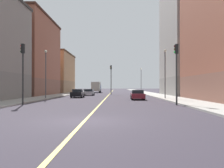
{
  "coord_description": "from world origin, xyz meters",
  "views": [
    {
      "loc": [
        1.63,
        -12.47,
        1.76
      ],
      "look_at": [
        0.68,
        38.83,
        2.29
      ],
      "focal_mm": 39.22,
      "sensor_mm": 36.0,
      "label": 1
    }
  ],
  "objects_px": {
    "building_left_mid": "(194,34)",
    "traffic_light_median_far": "(111,76)",
    "car_silver": "(89,92)",
    "box_truck": "(96,87)",
    "car_maroon": "(137,95)",
    "street_lamp_left_near": "(165,68)",
    "street_lamp_right_near": "(46,69)",
    "car_black": "(78,93)",
    "traffic_light_left_near": "(176,66)",
    "building_right_midblock": "(24,56)",
    "building_right_distant": "(52,73)",
    "street_lamp_left_far": "(141,78)",
    "traffic_light_right_near": "(23,65)"
  },
  "relations": [
    {
      "from": "car_black",
      "to": "building_left_mid",
      "type": "bearing_deg",
      "value": 22.87
    },
    {
      "from": "car_silver",
      "to": "car_black",
      "type": "bearing_deg",
      "value": -94.71
    },
    {
      "from": "building_right_distant",
      "to": "street_lamp_left_near",
      "type": "bearing_deg",
      "value": -54.67
    },
    {
      "from": "building_right_midblock",
      "to": "traffic_light_median_far",
      "type": "xyz_separation_m",
      "value": [
        17.19,
        5.05,
        -3.64
      ]
    },
    {
      "from": "street_lamp_left_near",
      "to": "traffic_light_right_near",
      "type": "bearing_deg",
      "value": -146.05
    },
    {
      "from": "building_right_distant",
      "to": "car_silver",
      "type": "distance_m",
      "value": 24.81
    },
    {
      "from": "car_maroon",
      "to": "car_silver",
      "type": "xyz_separation_m",
      "value": [
        -8.3,
        15.26,
        -0.02
      ]
    },
    {
      "from": "traffic_light_left_near",
      "to": "street_lamp_left_near",
      "type": "relative_size",
      "value": 0.86
    },
    {
      "from": "street_lamp_right_near",
      "to": "car_black",
      "type": "bearing_deg",
      "value": 54.25
    },
    {
      "from": "traffic_light_right_near",
      "to": "car_maroon",
      "type": "bearing_deg",
      "value": 40.22
    },
    {
      "from": "box_truck",
      "to": "building_left_mid",
      "type": "bearing_deg",
      "value": -47.1
    },
    {
      "from": "street_lamp_right_near",
      "to": "car_black",
      "type": "height_order",
      "value": "street_lamp_right_near"
    },
    {
      "from": "car_black",
      "to": "traffic_light_left_near",
      "type": "bearing_deg",
      "value": -53.55
    },
    {
      "from": "street_lamp_left_far",
      "to": "car_maroon",
      "type": "xyz_separation_m",
      "value": [
        -3.82,
        -33.02,
        -3.55
      ]
    },
    {
      "from": "building_right_distant",
      "to": "box_truck",
      "type": "xyz_separation_m",
      "value": [
        12.51,
        1.86,
        -3.99
      ]
    },
    {
      "from": "traffic_light_median_far",
      "to": "street_lamp_right_near",
      "type": "relative_size",
      "value": 0.95
    },
    {
      "from": "car_silver",
      "to": "traffic_light_right_near",
      "type": "bearing_deg",
      "value": -97.8
    },
    {
      "from": "traffic_light_left_near",
      "to": "building_left_mid",
      "type": "bearing_deg",
      "value": 69.26
    },
    {
      "from": "street_lamp_left_near",
      "to": "street_lamp_right_near",
      "type": "distance_m",
      "value": 16.56
    },
    {
      "from": "traffic_light_left_near",
      "to": "traffic_light_median_far",
      "type": "relative_size",
      "value": 0.9
    },
    {
      "from": "building_right_distant",
      "to": "street_lamp_left_near",
      "type": "xyz_separation_m",
      "value": [
        25.03,
        -35.31,
        -1.38
      ]
    },
    {
      "from": "building_right_distant",
      "to": "car_silver",
      "type": "bearing_deg",
      "value": -57.92
    },
    {
      "from": "car_silver",
      "to": "street_lamp_left_far",
      "type": "bearing_deg",
      "value": 55.68
    },
    {
      "from": "traffic_light_right_near",
      "to": "car_maroon",
      "type": "height_order",
      "value": "traffic_light_right_near"
    },
    {
      "from": "street_lamp_left_near",
      "to": "car_maroon",
      "type": "bearing_deg",
      "value": -171.88
    },
    {
      "from": "traffic_light_median_far",
      "to": "street_lamp_left_near",
      "type": "relative_size",
      "value": 0.95
    },
    {
      "from": "building_left_mid",
      "to": "car_maroon",
      "type": "relative_size",
      "value": 5.71
    },
    {
      "from": "building_left_mid",
      "to": "traffic_light_median_far",
      "type": "xyz_separation_m",
      "value": [
        -16.31,
        4.81,
        -7.91
      ]
    },
    {
      "from": "car_silver",
      "to": "box_truck",
      "type": "height_order",
      "value": "box_truck"
    },
    {
      "from": "building_right_distant",
      "to": "traffic_light_left_near",
      "type": "distance_m",
      "value": 51.75
    },
    {
      "from": "traffic_light_left_near",
      "to": "street_lamp_left_far",
      "type": "xyz_separation_m",
      "value": [
        1.02,
        42.96,
        0.46
      ]
    },
    {
      "from": "building_right_midblock",
      "to": "car_silver",
      "type": "relative_size",
      "value": 4.38
    },
    {
      "from": "street_lamp_right_near",
      "to": "car_black",
      "type": "xyz_separation_m",
      "value": [
        3.68,
        5.11,
        -3.6
      ]
    },
    {
      "from": "traffic_light_left_near",
      "to": "street_lamp_left_far",
      "type": "bearing_deg",
      "value": 88.64
    },
    {
      "from": "traffic_light_right_near",
      "to": "traffic_light_median_far",
      "type": "distance_m",
      "value": 30.86
    },
    {
      "from": "traffic_light_left_near",
      "to": "street_lamp_right_near",
      "type": "relative_size",
      "value": 0.85
    },
    {
      "from": "traffic_light_median_far",
      "to": "car_silver",
      "type": "xyz_separation_m",
      "value": [
        -4.28,
        -4.67,
        -3.47
      ]
    },
    {
      "from": "street_lamp_left_near",
      "to": "car_black",
      "type": "bearing_deg",
      "value": 156.59
    },
    {
      "from": "building_right_midblock",
      "to": "traffic_light_right_near",
      "type": "bearing_deg",
      "value": -69.14
    },
    {
      "from": "building_right_midblock",
      "to": "street_lamp_left_near",
      "type": "relative_size",
      "value": 2.73
    },
    {
      "from": "car_maroon",
      "to": "street_lamp_left_near",
      "type": "bearing_deg",
      "value": 8.12
    },
    {
      "from": "building_right_midblock",
      "to": "car_maroon",
      "type": "xyz_separation_m",
      "value": [
        21.21,
        -14.88,
        -7.09
      ]
    },
    {
      "from": "building_right_distant",
      "to": "street_lamp_left_near",
      "type": "height_order",
      "value": "building_right_distant"
    },
    {
      "from": "street_lamp_right_near",
      "to": "box_truck",
      "type": "xyz_separation_m",
      "value": [
        4.04,
        36.71,
        -2.62
      ]
    },
    {
      "from": "street_lamp_left_far",
      "to": "traffic_light_left_near",
      "type": "bearing_deg",
      "value": -91.36
    },
    {
      "from": "building_right_distant",
      "to": "car_maroon",
      "type": "distance_m",
      "value": 41.96
    },
    {
      "from": "street_lamp_left_near",
      "to": "car_black",
      "type": "relative_size",
      "value": 1.63
    },
    {
      "from": "traffic_light_right_near",
      "to": "box_truck",
      "type": "relative_size",
      "value": 0.78
    },
    {
      "from": "traffic_light_median_far",
      "to": "street_lamp_left_near",
      "type": "distance_m",
      "value": 20.91
    },
    {
      "from": "street_lamp_right_near",
      "to": "street_lamp_left_far",
      "type": "xyz_separation_m",
      "value": [
        16.56,
        32.01,
        -0.06
      ]
    }
  ]
}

